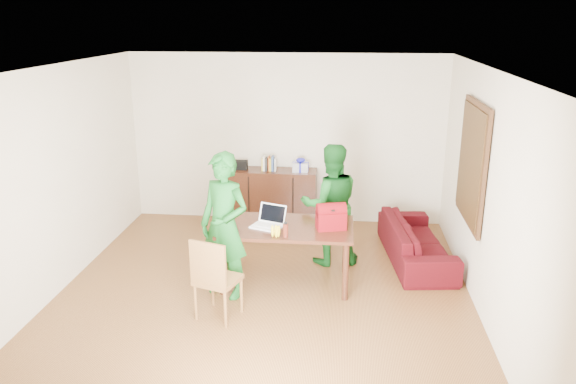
# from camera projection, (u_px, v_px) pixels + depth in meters

# --- Properties ---
(room) EXTENTS (5.20, 5.70, 2.90)m
(room) POSITION_uv_depth(u_px,v_px,m) (264.00, 191.00, 6.49)
(room) COLOR #4A2712
(room) RESTS_ON ground
(table) EXTENTS (1.64, 0.93, 0.77)m
(table) POSITION_uv_depth(u_px,v_px,m) (286.00, 233.00, 6.94)
(table) COLOR black
(table) RESTS_ON ground
(chair) EXTENTS (0.55, 0.54, 0.97)m
(chair) POSITION_uv_depth(u_px,v_px,m) (218.00, 294.00, 6.25)
(chair) COLOR brown
(chair) RESTS_ON ground
(person_near) EXTENTS (0.76, 0.65, 1.76)m
(person_near) POSITION_uv_depth(u_px,v_px,m) (224.00, 226.00, 6.59)
(person_near) COLOR #13581C
(person_near) RESTS_ON ground
(person_far) EXTENTS (0.93, 0.80, 1.66)m
(person_far) POSITION_uv_depth(u_px,v_px,m) (331.00, 205.00, 7.49)
(person_far) COLOR #125419
(person_far) RESTS_ON ground
(laptop) EXTENTS (0.42, 0.36, 0.25)m
(laptop) POSITION_uv_depth(u_px,v_px,m) (266.00, 224.00, 6.85)
(laptop) COLOR white
(laptop) RESTS_ON table
(bananas) EXTENTS (0.15, 0.09, 0.06)m
(bananas) POSITION_uv_depth(u_px,v_px,m) (276.00, 235.00, 6.56)
(bananas) COLOR yellow
(bananas) RESTS_ON table
(bottle) EXTENTS (0.08, 0.08, 0.18)m
(bottle) POSITION_uv_depth(u_px,v_px,m) (286.00, 229.00, 6.54)
(bottle) COLOR #511D12
(bottle) RESTS_ON table
(red_bag) EXTENTS (0.39, 0.28, 0.26)m
(red_bag) POSITION_uv_depth(u_px,v_px,m) (331.00, 219.00, 6.78)
(red_bag) COLOR maroon
(red_bag) RESTS_ON table
(sofa) EXTENTS (0.95, 1.94, 0.55)m
(sofa) POSITION_uv_depth(u_px,v_px,m) (416.00, 241.00, 7.73)
(sofa) COLOR #380711
(sofa) RESTS_ON ground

